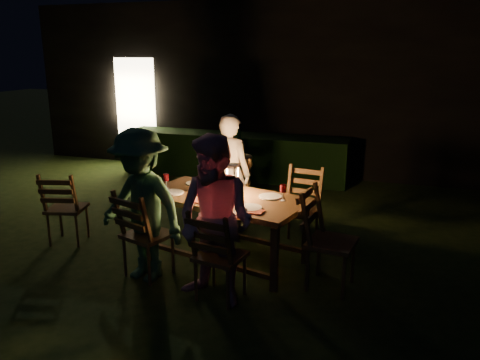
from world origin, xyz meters
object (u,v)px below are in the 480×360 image
(chair_far_right, at_px, (299,222))
(person_opp_right, at_px, (215,222))
(bottle_table, at_px, (206,180))
(ice_bucket, at_px, (234,149))
(chair_end, at_px, (329,257))
(person_opp_left, at_px, (141,206))
(lantern, at_px, (231,182))
(bottle_bucket_a, at_px, (230,146))
(bottle_bucket_b, at_px, (238,146))
(chair_far_left, at_px, (229,209))
(person_house_side, at_px, (231,173))
(side_table, at_px, (234,162))
(dining_table, at_px, (224,202))
(chair_near_left, at_px, (147,249))
(chair_near_right, at_px, (219,271))
(chair_spare, at_px, (67,220))

(chair_far_right, relative_size, person_opp_right, 0.62)
(bottle_table, distance_m, ice_bucket, 1.98)
(chair_end, height_order, bottle_table, chair_end)
(person_opp_left, bearing_deg, ice_bucket, 102.37)
(chair_end, xyz_separation_m, lantern, (-1.14, 0.32, 0.59))
(bottle_bucket_a, distance_m, bottle_bucket_b, 0.13)
(chair_end, bearing_deg, chair_far_left, -120.43)
(person_house_side, distance_m, side_table, 1.16)
(chair_far_right, height_order, person_opp_right, person_opp_right)
(person_opp_right, xyz_separation_m, bottle_bucket_b, (-0.79, 2.95, 0.10))
(dining_table, distance_m, person_opp_right, 0.94)
(person_opp_right, bearing_deg, person_opp_left, 180.00)
(chair_near_left, xyz_separation_m, lantern, (0.67, 0.69, 0.60))
(person_opp_left, relative_size, bottle_bucket_b, 4.88)
(chair_near_right, xyz_separation_m, bottle_bucket_b, (-0.81, 2.90, 0.60))
(lantern, bearing_deg, person_opp_right, -78.35)
(person_house_side, bearing_deg, bottle_bucket_b, -62.86)
(chair_near_left, xyz_separation_m, person_opp_left, (-0.01, -0.05, 0.48))
(person_house_side, xyz_separation_m, lantern, (0.31, -0.86, 0.14))
(person_opp_left, relative_size, bottle_table, 5.58)
(ice_bucket, xyz_separation_m, bottle_bucket_b, (0.05, 0.04, 0.05))
(chair_far_right, relative_size, side_table, 1.35)
(chair_near_right, bearing_deg, ice_bucket, 116.03)
(person_opp_left, relative_size, lantern, 4.46)
(chair_near_left, relative_size, chair_near_right, 1.05)
(dining_table, relative_size, side_table, 2.67)
(dining_table, height_order, bottle_bucket_b, bottle_bucket_b)
(chair_near_left, distance_m, chair_spare, 1.45)
(chair_near_right, distance_m, chair_far_left, 1.78)
(person_opp_left, relative_size, bottle_bucket_a, 4.88)
(chair_near_left, bearing_deg, chair_far_left, 93.82)
(chair_near_left, distance_m, chair_end, 1.85)
(dining_table, xyz_separation_m, lantern, (0.06, 0.04, 0.23))
(chair_spare, height_order, person_opp_left, person_opp_left)
(person_opp_left, distance_m, ice_bucket, 2.71)
(chair_spare, xyz_separation_m, bottle_table, (1.74, 0.23, 0.60))
(ice_bucket, bearing_deg, bottle_bucket_b, 38.66)
(chair_end, height_order, chair_spare, chair_end)
(bottle_table, bearing_deg, dining_table, -13.04)
(chair_near_left, xyz_separation_m, side_table, (0.02, 2.66, 0.34))
(chair_near_left, distance_m, lantern, 1.14)
(bottle_table, height_order, bottle_bucket_b, bottle_bucket_b)
(side_table, xyz_separation_m, ice_bucket, (0.00, 0.00, 0.20))
(chair_far_left, bearing_deg, chair_spare, 40.23)
(chair_far_right, height_order, bottle_bucket_b, bottle_bucket_b)
(dining_table, distance_m, chair_end, 1.28)
(person_opp_left, bearing_deg, chair_spare, 171.99)
(chair_spare, xyz_separation_m, side_table, (1.39, 2.18, 0.36))
(chair_far_left, bearing_deg, chair_end, 151.61)
(dining_table, height_order, chair_spare, chair_spare)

